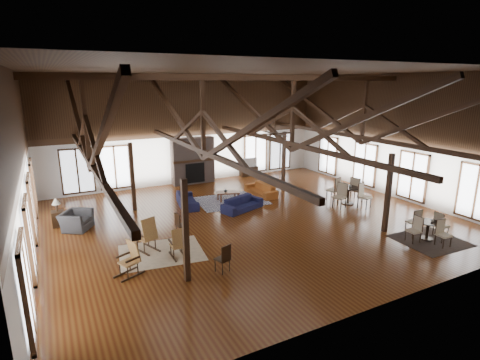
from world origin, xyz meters
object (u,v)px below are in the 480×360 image
sofa_orange (261,190)px  armchair (76,221)px  sofa_navy_left (187,200)px  cafe_table_far (349,192)px  tv_console (249,171)px  coffee_table (228,193)px  sofa_navy_front (242,204)px  cafe_table_near (428,227)px

sofa_orange → armchair: (-8.72, -0.63, 0.07)m
sofa_navy_left → cafe_table_far: 7.57m
armchair → cafe_table_far: cafe_table_far is taller
tv_console → coffee_table: bearing=-130.1°
sofa_navy_front → armchair: (-6.81, 0.97, 0.06)m
cafe_table_near → sofa_navy_left: bearing=130.3°
coffee_table → armchair: 6.90m
sofa_orange → tv_console: (1.44, 3.92, -0.01)m
sofa_navy_front → armchair: bearing=152.6°
sofa_orange → cafe_table_near: size_ratio=1.10×
sofa_navy_front → sofa_navy_left: size_ratio=1.01×
armchair → sofa_navy_left: bearing=-48.8°
sofa_navy_front → armchair: armchair is taller
sofa_navy_front → cafe_table_near: (4.51, -5.97, 0.17)m
sofa_orange → cafe_table_far: 4.29m
armchair → cafe_table_near: (11.32, -6.93, 0.11)m
sofa_orange → cafe_table_near: bearing=15.8°
sofa_navy_left → sofa_orange: sofa_orange is taller
armchair → cafe_table_near: 13.27m
armchair → coffee_table: bearing=-52.1°
sofa_navy_front → cafe_table_far: cafe_table_far is taller
armchair → sofa_orange: bearing=-53.4°
sofa_navy_left → cafe_table_near: bearing=-129.5°
armchair → cafe_table_near: bearing=-89.0°
cafe_table_far → tv_console: 7.19m
coffee_table → tv_console: 5.11m
cafe_table_far → tv_console: (-1.50, 7.03, -0.29)m
sofa_orange → coffee_table: sofa_orange is taller
armchair → tv_console: (10.16, 4.55, -0.08)m
sofa_navy_left → cafe_table_far: (6.85, -3.21, 0.28)m
sofa_navy_left → armchair: size_ratio=1.80×
sofa_orange → cafe_table_far: cafe_table_far is taller
tv_console → cafe_table_near: bearing=-84.3°
cafe_table_near → cafe_table_far: bearing=85.5°
cafe_table_near → coffee_table: bearing=120.4°
sofa_navy_front → armchair: 6.88m
sofa_navy_front → tv_console: size_ratio=1.80×
cafe_table_far → coffee_table: bearing=146.9°
sofa_navy_left → cafe_table_far: size_ratio=0.90×
cafe_table_far → cafe_table_near: bearing=-94.5°
armchair → sofa_navy_front: bearing=-65.5°
cafe_table_near → tv_console: bearing=95.7°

